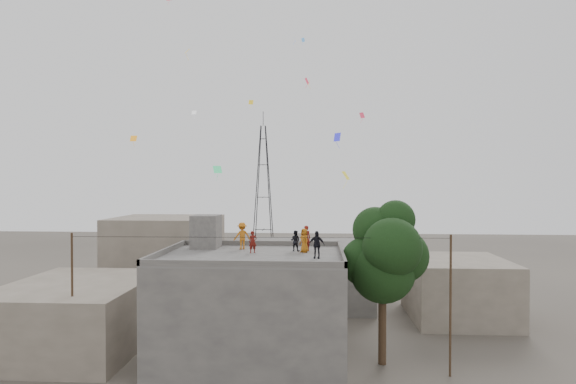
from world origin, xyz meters
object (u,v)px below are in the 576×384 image
at_px(tree, 385,254).
at_px(person_red_adult, 306,238).
at_px(transmission_tower, 263,190).
at_px(stair_head_box, 206,231).
at_px(person_dark_adult, 317,245).

distance_m(tree, person_red_adult, 4.62).
distance_m(tree, transmission_tower, 41.12).
xyz_separation_m(stair_head_box, person_dark_adult, (6.75, -3.69, -0.28)).
bearing_deg(person_red_adult, stair_head_box, -22.57).
xyz_separation_m(tree, person_dark_adult, (-3.81, -1.68, 0.72)).
height_order(stair_head_box, transmission_tower, transmission_tower).
xyz_separation_m(stair_head_box, transmission_tower, (-0.80, 37.40, 1.97)).
bearing_deg(tree, stair_head_box, 169.26).
relative_size(tree, transmission_tower, 0.45).
height_order(tree, transmission_tower, transmission_tower).
bearing_deg(transmission_tower, person_red_adult, -79.78).
height_order(stair_head_box, tree, tree).
height_order(tree, person_red_adult, tree).
relative_size(tree, person_dark_adult, 6.30).
relative_size(transmission_tower, person_dark_adult, 13.85).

